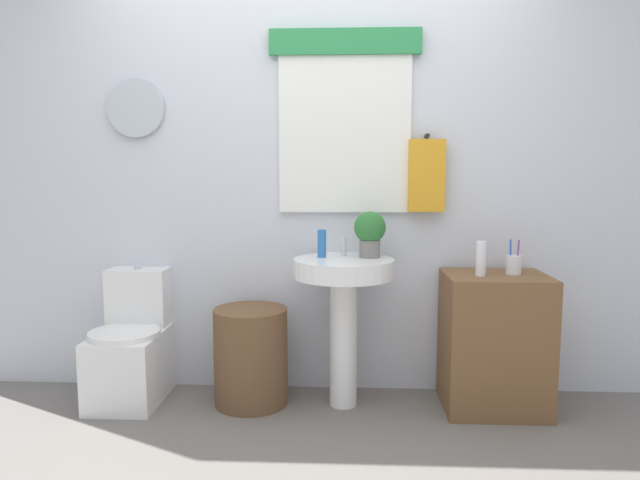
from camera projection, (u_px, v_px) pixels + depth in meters
name	position (u px, v px, depth m)	size (l,w,h in m)	color
back_wall	(310.00, 166.00, 3.27)	(4.40, 0.18, 2.60)	silver
toilet	(132.00, 350.00, 3.17)	(0.38, 0.51, 0.74)	white
laundry_hamper	(251.00, 356.00, 3.11)	(0.40, 0.40, 0.53)	brown
pedestal_sink	(344.00, 295.00, 3.05)	(0.54, 0.54, 0.81)	white
faucet	(344.00, 247.00, 3.14)	(0.03, 0.03, 0.10)	silver
wooden_cabinet	(494.00, 342.00, 3.04)	(0.53, 0.44, 0.73)	brown
soap_bottle	(322.00, 243.00, 3.07)	(0.05, 0.05, 0.15)	#2D6BB7
potted_plant	(370.00, 231.00, 3.06)	(0.17, 0.17, 0.25)	slate
lotion_bottle	(481.00, 259.00, 2.95)	(0.05, 0.05, 0.18)	white
toothbrush_cup	(514.00, 264.00, 3.00)	(0.08, 0.08, 0.18)	silver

